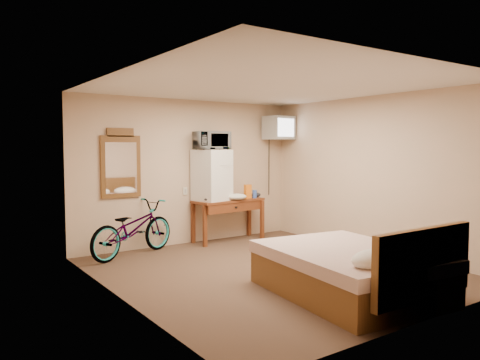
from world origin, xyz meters
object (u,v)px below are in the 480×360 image
at_px(desk, 230,206).
at_px(bicycle, 133,229).
at_px(crt_television, 279,128).
at_px(microwave, 212,141).
at_px(wall_mirror, 121,164).
at_px(bed, 353,270).
at_px(mini_fridge, 212,175).
at_px(blue_cup, 255,194).

xyz_separation_m(desk, bicycle, (-1.86, -0.09, -0.20)).
distance_m(crt_television, bicycle, 3.41).
relative_size(microwave, wall_mirror, 0.52).
distance_m(crt_television, bed, 4.19).
bearing_deg(bicycle, desk, -108.41).
distance_m(desk, microwave, 1.22).
height_order(bicycle, bed, bed).
bearing_deg(crt_television, wall_mirror, 175.26).
bearing_deg(bed, mini_fridge, 85.96).
bearing_deg(microwave, bicycle, -169.05).
bearing_deg(crt_television, bed, -116.72).
xyz_separation_m(mini_fridge, bicycle, (-1.53, -0.15, -0.77)).
relative_size(mini_fridge, blue_cup, 6.15).
xyz_separation_m(microwave, crt_television, (1.47, -0.05, 0.25)).
xyz_separation_m(microwave, bed, (-0.24, -3.44, -1.50)).
height_order(mini_fridge, blue_cup, mini_fridge).
bearing_deg(wall_mirror, bed, -70.05).
relative_size(microwave, crt_television, 0.94).
relative_size(mini_fridge, crt_television, 1.46).
relative_size(mini_fridge, microwave, 1.55).
distance_m(mini_fridge, crt_television, 1.70).
xyz_separation_m(microwave, bicycle, (-1.53, -0.15, -1.37)).
relative_size(desk, blue_cup, 9.39).
distance_m(microwave, bed, 3.76).
xyz_separation_m(wall_mirror, bicycle, (0.03, -0.36, -0.99)).
bearing_deg(crt_television, desk, -178.99).
xyz_separation_m(wall_mirror, bed, (1.32, -3.65, -1.12)).
relative_size(blue_cup, crt_television, 0.24).
height_order(microwave, bicycle, microwave).
distance_m(blue_cup, bed, 3.56).
xyz_separation_m(desk, blue_cup, (0.53, -0.03, 0.20)).
bearing_deg(microwave, crt_television, 3.44).
bearing_deg(bed, bicycle, 111.41).
relative_size(mini_fridge, bed, 0.41).
relative_size(mini_fridge, wall_mirror, 0.80).
height_order(wall_mirror, bed, wall_mirror).
height_order(microwave, crt_television, crt_television).
distance_m(crt_television, wall_mirror, 3.11).
xyz_separation_m(desk, microwave, (-0.33, 0.07, 1.17)).
height_order(desk, crt_television, crt_television).
bearing_deg(blue_cup, bicycle, -178.71).
relative_size(desk, bicycle, 0.84).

